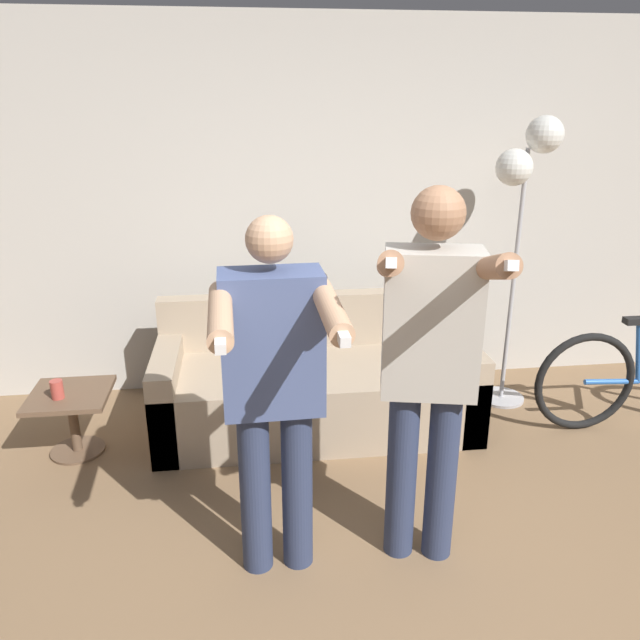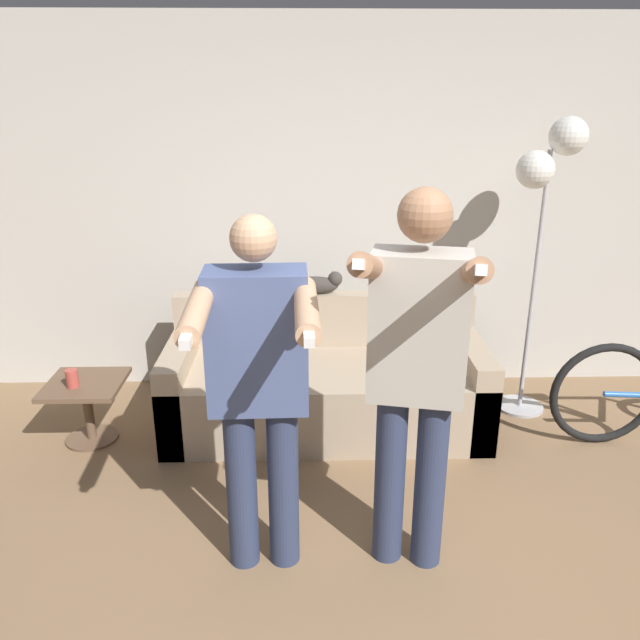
{
  "view_description": "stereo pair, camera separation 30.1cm",
  "coord_description": "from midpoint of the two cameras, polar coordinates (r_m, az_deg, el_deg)",
  "views": [
    {
      "loc": [
        -0.56,
        -1.68,
        2.09
      ],
      "look_at": [
        -0.18,
        1.35,
        0.98
      ],
      "focal_mm": 35.0,
      "sensor_mm": 36.0,
      "label": 1
    },
    {
      "loc": [
        -0.26,
        -1.7,
        2.09
      ],
      "look_at": [
        -0.18,
        1.35,
        0.98
      ],
      "focal_mm": 35.0,
      "sensor_mm": 36.0,
      "label": 2
    }
  ],
  "objects": [
    {
      "name": "cat",
      "position": [
        4.22,
        -3.67,
        3.23
      ],
      "size": [
        0.45,
        0.11,
        0.15
      ],
      "color": "#3D3833",
      "rests_on": "couch"
    },
    {
      "name": "person_left",
      "position": [
        2.64,
        -7.54,
        -5.79
      ],
      "size": [
        0.5,
        0.68,
        1.65
      ],
      "rotation": [
        0.0,
        0.0,
        0.03
      ],
      "color": "#2D3856",
      "rests_on": "ground_plane"
    },
    {
      "name": "floor_lamp",
      "position": [
        4.26,
        16.39,
        12.32
      ],
      "size": [
        0.42,
        0.32,
        1.97
      ],
      "color": "#B2B2B7",
      "rests_on": "ground_plane"
    },
    {
      "name": "cup",
      "position": [
        4.04,
        -24.93,
        -5.82
      ],
      "size": [
        0.07,
        0.07,
        0.11
      ],
      "color": "#B7473D",
      "rests_on": "side_table"
    },
    {
      "name": "couch",
      "position": [
        4.14,
        -2.51,
        -6.07
      ],
      "size": [
        2.05,
        0.86,
        0.81
      ],
      "color": "tan",
      "rests_on": "ground_plane"
    },
    {
      "name": "side_table",
      "position": [
        4.15,
        -23.73,
        -7.53
      ],
      "size": [
        0.46,
        0.46,
        0.4
      ],
      "color": "brown",
      "rests_on": "ground_plane"
    },
    {
      "name": "wall_back",
      "position": [
        4.49,
        -1.75,
        9.86
      ],
      "size": [
        10.0,
        0.05,
        2.6
      ],
      "color": "beige",
      "rests_on": "ground_plane"
    },
    {
      "name": "person_right",
      "position": [
        2.68,
        6.82,
        -3.68
      ],
      "size": [
        0.57,
        0.73,
        1.75
      ],
      "rotation": [
        0.0,
        0.0,
        -0.21
      ],
      "color": "#2D3856",
      "rests_on": "ground_plane"
    }
  ]
}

